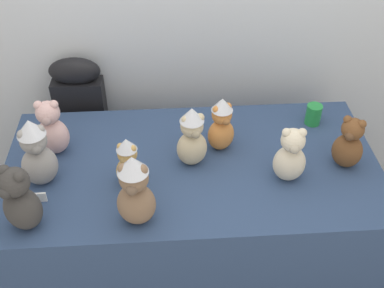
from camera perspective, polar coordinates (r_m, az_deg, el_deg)
The scene contains 13 objects.
display_table at distance 2.54m, azimuth 0.00°, elevation -8.46°, with size 1.78×0.91×0.73m, color navy.
instrument_case at distance 2.92m, azimuth -12.57°, elevation 1.52°, with size 0.28×0.13×0.99m.
teddy_bear_cream at distance 2.16m, azimuth 11.62°, elevation -1.43°, with size 0.15×0.14×0.29m.
teddy_bear_chestnut at distance 2.31m, azimuth 18.15°, elevation -0.01°, with size 0.18×0.18×0.27m.
teddy_bear_honey at distance 2.11m, azimuth -7.59°, elevation -2.25°, with size 0.14×0.13×0.26m.
teddy_bear_blush at distance 2.36m, azimuth -16.37°, elevation 1.72°, with size 0.15×0.14×0.30m.
teddy_bear_sand at distance 2.19m, azimuth 0.12°, elevation 0.81°, with size 0.16×0.15×0.32m.
teddy_bear_charcoal at distance 2.02m, azimuth -19.77°, elevation -6.34°, with size 0.21×0.20×0.32m.
teddy_bear_ash at distance 2.18m, azimuth -17.99°, elevation -1.05°, with size 0.20×0.19×0.35m.
teddy_bear_ginger at distance 2.29m, azimuth 3.52°, elevation 2.30°, with size 0.16×0.15×0.29m.
teddy_bear_mocha at distance 1.92m, azimuth -6.79°, elevation -5.61°, with size 0.18×0.16×0.35m.
party_cup_green at distance 2.57m, azimuth 14.25°, elevation 3.42°, with size 0.08×0.08×0.11m, color #238C3D.
name_card_front_left at distance 2.19m, azimuth -17.81°, elevation -6.06°, with size 0.07×0.01×0.05m, color white.
Camera 1 is at (-0.11, -1.44, 2.27)m, focal length 44.83 mm.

